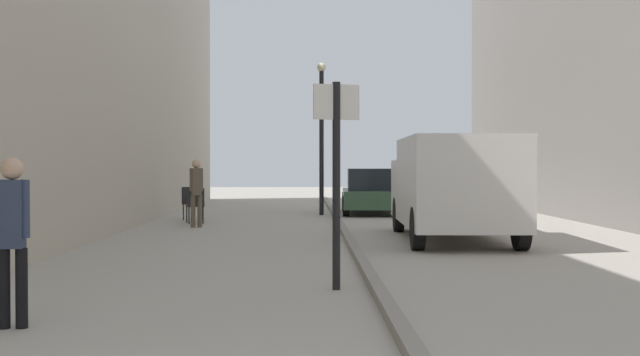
# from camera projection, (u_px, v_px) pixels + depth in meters

# --- Properties ---
(ground_plane) EXTENTS (80.00, 80.00, 0.00)m
(ground_plane) POSITION_uv_depth(u_px,v_px,m) (269.00, 246.00, 14.92)
(ground_plane) COLOR #A8A093
(kerb_strip) EXTENTS (0.16, 40.00, 0.12)m
(kerb_strip) POSITION_uv_depth(u_px,v_px,m) (351.00, 243.00, 14.94)
(kerb_strip) COLOR gray
(kerb_strip) RESTS_ON ground_plane
(pedestrian_main_foreground) EXTENTS (0.33, 0.25, 1.71)m
(pedestrian_main_foreground) POSITION_uv_depth(u_px,v_px,m) (196.00, 188.00, 19.39)
(pedestrian_main_foreground) COLOR brown
(pedestrian_main_foreground) RESTS_ON ground_plane
(pedestrian_mid_block) EXTENTS (0.32, 0.21, 1.63)m
(pedestrian_mid_block) POSITION_uv_depth(u_px,v_px,m) (12.00, 230.00, 7.39)
(pedestrian_mid_block) COLOR black
(pedestrian_mid_block) RESTS_ON ground_plane
(delivery_van) EXTENTS (2.26, 5.63, 2.12)m
(delivery_van) POSITION_uv_depth(u_px,v_px,m) (453.00, 185.00, 16.10)
(delivery_van) COLOR silver
(delivery_van) RESTS_ON ground_plane
(parked_car) EXTENTS (1.97, 4.27, 1.45)m
(parked_car) POSITION_uv_depth(u_px,v_px,m) (371.00, 191.00, 25.00)
(parked_car) COLOR #335138
(parked_car) RESTS_ON ground_plane
(street_sign_post) EXTENTS (0.59, 0.19, 2.60)m
(street_sign_post) POSITION_uv_depth(u_px,v_px,m) (336.00, 166.00, 9.68)
(street_sign_post) COLOR black
(street_sign_post) RESTS_ON ground_plane
(lamp_post) EXTENTS (0.28, 0.28, 4.76)m
(lamp_post) POSITION_uv_depth(u_px,v_px,m) (322.00, 128.00, 24.23)
(lamp_post) COLOR black
(lamp_post) RESTS_ON ground_plane
(cafe_chair_near_window) EXTENTS (0.62, 0.62, 0.94)m
(cafe_chair_near_window) POSITION_uv_depth(u_px,v_px,m) (191.00, 201.00, 22.02)
(cafe_chair_near_window) COLOR black
(cafe_chair_near_window) RESTS_ON ground_plane
(cafe_chair_by_doorway) EXTENTS (0.55, 0.55, 0.94)m
(cafe_chair_by_doorway) POSITION_uv_depth(u_px,v_px,m) (195.00, 203.00, 20.66)
(cafe_chair_by_doorway) COLOR black
(cafe_chair_by_doorway) RESTS_ON ground_plane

